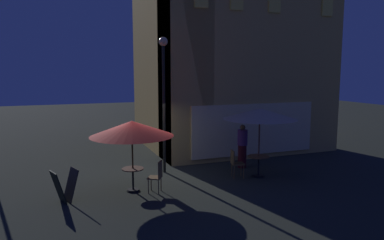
{
  "coord_description": "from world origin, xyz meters",
  "views": [
    {
      "loc": [
        -2.7,
        -11.48,
        3.67
      ],
      "look_at": [
        1.59,
        -0.3,
        2.03
      ],
      "focal_mm": 34.17,
      "sensor_mm": 36.0,
      "label": 1
    }
  ],
  "objects_px": {
    "cafe_table_0": "(259,162)",
    "patron_standing_0": "(242,146)",
    "cafe_chair_0": "(235,161)",
    "menu_sandwich_board": "(65,186)",
    "cafe_chair_1": "(158,174)",
    "cafe_table_1": "(133,175)",
    "patio_umbrella_1": "(132,129)",
    "street_lamp_near_corner": "(164,83)",
    "patio_umbrella_0": "(260,114)"
  },
  "relations": [
    {
      "from": "patio_umbrella_1",
      "to": "cafe_table_0",
      "type": "bearing_deg",
      "value": -0.59
    },
    {
      "from": "menu_sandwich_board",
      "to": "cafe_chair_0",
      "type": "bearing_deg",
      "value": -14.44
    },
    {
      "from": "cafe_chair_0",
      "to": "cafe_chair_1",
      "type": "relative_size",
      "value": 0.98
    },
    {
      "from": "cafe_table_1",
      "to": "cafe_chair_1",
      "type": "height_order",
      "value": "cafe_chair_1"
    },
    {
      "from": "menu_sandwich_board",
      "to": "cafe_chair_1",
      "type": "relative_size",
      "value": 0.93
    },
    {
      "from": "cafe_chair_1",
      "to": "patron_standing_0",
      "type": "relative_size",
      "value": 0.59
    },
    {
      "from": "menu_sandwich_board",
      "to": "patio_umbrella_1",
      "type": "xyz_separation_m",
      "value": [
        1.97,
        0.24,
        1.46
      ]
    },
    {
      "from": "cafe_table_0",
      "to": "cafe_table_1",
      "type": "height_order",
      "value": "cafe_table_0"
    },
    {
      "from": "cafe_table_1",
      "to": "cafe_chair_1",
      "type": "distance_m",
      "value": 0.78
    },
    {
      "from": "menu_sandwich_board",
      "to": "cafe_chair_1",
      "type": "bearing_deg",
      "value": -21.53
    },
    {
      "from": "cafe_chair_0",
      "to": "cafe_table_1",
      "type": "bearing_deg",
      "value": -165.47
    },
    {
      "from": "patron_standing_0",
      "to": "cafe_chair_0",
      "type": "bearing_deg",
      "value": -89.56
    },
    {
      "from": "street_lamp_near_corner",
      "to": "menu_sandwich_board",
      "type": "relative_size",
      "value": 5.28
    },
    {
      "from": "street_lamp_near_corner",
      "to": "cafe_table_0",
      "type": "height_order",
      "value": "street_lamp_near_corner"
    },
    {
      "from": "patron_standing_0",
      "to": "street_lamp_near_corner",
      "type": "bearing_deg",
      "value": -149.52
    },
    {
      "from": "street_lamp_near_corner",
      "to": "cafe_table_0",
      "type": "distance_m",
      "value": 4.29
    },
    {
      "from": "cafe_table_0",
      "to": "patio_umbrella_1",
      "type": "relative_size",
      "value": 0.29
    },
    {
      "from": "cafe_table_0",
      "to": "patron_standing_0",
      "type": "xyz_separation_m",
      "value": [
        0.06,
        1.28,
        0.28
      ]
    },
    {
      "from": "patio_umbrella_0",
      "to": "patron_standing_0",
      "type": "height_order",
      "value": "patio_umbrella_0"
    },
    {
      "from": "patio_umbrella_0",
      "to": "cafe_chair_1",
      "type": "bearing_deg",
      "value": -174.68
    },
    {
      "from": "cafe_chair_1",
      "to": "cafe_table_0",
      "type": "bearing_deg",
      "value": -144.37
    },
    {
      "from": "street_lamp_near_corner",
      "to": "menu_sandwich_board",
      "type": "xyz_separation_m",
      "value": [
        -3.47,
        -1.91,
        -2.76
      ]
    },
    {
      "from": "street_lamp_near_corner",
      "to": "patio_umbrella_1",
      "type": "distance_m",
      "value": 2.59
    },
    {
      "from": "street_lamp_near_corner",
      "to": "patio_umbrella_1",
      "type": "xyz_separation_m",
      "value": [
        -1.5,
        -1.66,
        -1.29
      ]
    },
    {
      "from": "cafe_table_1",
      "to": "cafe_chair_0",
      "type": "bearing_deg",
      "value": 2.13
    },
    {
      "from": "street_lamp_near_corner",
      "to": "patio_umbrella_1",
      "type": "relative_size",
      "value": 1.91
    },
    {
      "from": "menu_sandwich_board",
      "to": "patio_umbrella_1",
      "type": "height_order",
      "value": "patio_umbrella_1"
    },
    {
      "from": "cafe_table_1",
      "to": "patron_standing_0",
      "type": "height_order",
      "value": "patron_standing_0"
    },
    {
      "from": "cafe_chair_0",
      "to": "patio_umbrella_1",
      "type": "bearing_deg",
      "value": -165.47
    },
    {
      "from": "cafe_table_0",
      "to": "cafe_chair_0",
      "type": "xyz_separation_m",
      "value": [
        -0.81,
        0.18,
        0.05
      ]
    },
    {
      "from": "street_lamp_near_corner",
      "to": "patio_umbrella_0",
      "type": "relative_size",
      "value": 1.92
    },
    {
      "from": "patio_umbrella_1",
      "to": "cafe_chair_1",
      "type": "xyz_separation_m",
      "value": [
        0.67,
        -0.39,
        -1.36
      ]
    },
    {
      "from": "menu_sandwich_board",
      "to": "street_lamp_near_corner",
      "type": "bearing_deg",
      "value": 10.46
    },
    {
      "from": "street_lamp_near_corner",
      "to": "patio_umbrella_1",
      "type": "bearing_deg",
      "value": -132.02
    },
    {
      "from": "patron_standing_0",
      "to": "cafe_table_1",
      "type": "bearing_deg",
      "value": -125.62
    },
    {
      "from": "street_lamp_near_corner",
      "to": "patron_standing_0",
      "type": "relative_size",
      "value": 2.93
    },
    {
      "from": "patio_umbrella_1",
      "to": "cafe_chair_0",
      "type": "xyz_separation_m",
      "value": [
        3.56,
        0.13,
        -1.35
      ]
    },
    {
      "from": "patio_umbrella_1",
      "to": "cafe_chair_1",
      "type": "height_order",
      "value": "patio_umbrella_1"
    },
    {
      "from": "street_lamp_near_corner",
      "to": "patio_umbrella_0",
      "type": "xyz_separation_m",
      "value": [
        2.87,
        -1.71,
        -1.03
      ]
    },
    {
      "from": "cafe_table_1",
      "to": "patio_umbrella_1",
      "type": "height_order",
      "value": "patio_umbrella_1"
    },
    {
      "from": "patio_umbrella_0",
      "to": "menu_sandwich_board",
      "type": "bearing_deg",
      "value": -178.23
    },
    {
      "from": "patio_umbrella_0",
      "to": "street_lamp_near_corner",
      "type": "bearing_deg",
      "value": 149.24
    },
    {
      "from": "cafe_table_0",
      "to": "cafe_chair_1",
      "type": "relative_size",
      "value": 0.75
    },
    {
      "from": "cafe_table_0",
      "to": "patio_umbrella_1",
      "type": "bearing_deg",
      "value": 179.41
    },
    {
      "from": "cafe_table_1",
      "to": "cafe_chair_0",
      "type": "height_order",
      "value": "cafe_chair_0"
    },
    {
      "from": "cafe_table_0",
      "to": "cafe_chair_0",
      "type": "distance_m",
      "value": 0.83
    },
    {
      "from": "cafe_table_1",
      "to": "patron_standing_0",
      "type": "distance_m",
      "value": 4.61
    },
    {
      "from": "cafe_chair_0",
      "to": "cafe_chair_1",
      "type": "distance_m",
      "value": 2.94
    },
    {
      "from": "cafe_table_0",
      "to": "patron_standing_0",
      "type": "relative_size",
      "value": 0.45
    },
    {
      "from": "street_lamp_near_corner",
      "to": "patio_umbrella_1",
      "type": "height_order",
      "value": "street_lamp_near_corner"
    }
  ]
}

